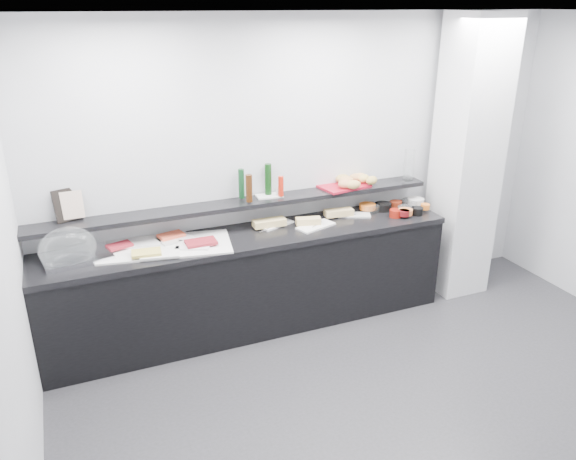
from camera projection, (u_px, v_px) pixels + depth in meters
name	position (u px, v px, depth m)	size (l,w,h in m)	color
ground	(425.00, 423.00, 3.97)	(5.00, 5.00, 0.00)	#2D2D30
back_wall	(310.00, 167.00, 5.18)	(5.00, 0.02, 2.70)	#B9BCC1
ceiling	(472.00, 15.00, 2.96)	(5.00, 5.00, 0.00)	white
column	(467.00, 160.00, 5.41)	(0.50, 0.50, 2.70)	silver
buffet_cabinet	(252.00, 284.00, 5.02)	(3.60, 0.60, 0.85)	black
counter_top	(250.00, 238.00, 4.85)	(3.62, 0.62, 0.05)	black
wall_shelf	(243.00, 204.00, 4.90)	(3.60, 0.25, 0.04)	black
cloche_base	(77.00, 257.00, 4.36)	(0.51, 0.34, 0.04)	silver
cloche_dome	(68.00, 249.00, 4.26)	(0.43, 0.28, 0.34)	white
linen_runner	(165.00, 246.00, 4.59)	(1.06, 0.50, 0.01)	silver
platter_meat_a	(142.00, 242.00, 4.63)	(0.31, 0.20, 0.01)	silver
food_meat_a	(119.00, 246.00, 4.52)	(0.19, 0.12, 0.02)	maroon
platter_salmon	(175.00, 239.00, 4.70)	(0.28, 0.18, 0.01)	silver
food_salmon	(171.00, 235.00, 4.72)	(0.21, 0.13, 0.02)	#F55332
platter_cheese	(160.00, 253.00, 4.43)	(0.30, 0.20, 0.01)	white
food_cheese	(146.00, 253.00, 4.40)	(0.23, 0.14, 0.02)	gold
platter_meat_b	(194.00, 245.00, 4.58)	(0.27, 0.18, 0.01)	white
food_meat_b	(201.00, 242.00, 4.59)	(0.25, 0.16, 0.02)	maroon
sandwich_plate_left	(276.00, 224.00, 5.05)	(0.32, 0.14, 0.01)	white
sandwich_food_left	(269.00, 223.00, 4.98)	(0.29, 0.11, 0.06)	#E5C778
tongs_left	(265.00, 230.00, 4.90)	(0.01, 0.01, 0.16)	#ACAEB3
sandwich_plate_mid	(316.00, 226.00, 5.01)	(0.36, 0.15, 0.01)	white
sandwich_food_mid	(308.00, 221.00, 5.02)	(0.22, 0.09, 0.06)	tan
tongs_mid	(317.00, 225.00, 5.01)	(0.01, 0.01, 0.16)	#B0B2B7
sandwich_plate_right	(354.00, 215.00, 5.27)	(0.31, 0.13, 0.01)	silver
sandwich_food_right	(339.00, 212.00, 5.23)	(0.27, 0.10, 0.06)	#E3BF77
tongs_right	(349.00, 215.00, 5.23)	(0.01, 0.01, 0.16)	#A9ABB0
bowl_glass_fruit	(370.00, 208.00, 5.38)	(0.18, 0.18, 0.07)	silver
fill_glass_fruit	(367.00, 206.00, 5.38)	(0.16, 0.16, 0.05)	orange
bowl_black_jam	(383.00, 207.00, 5.40)	(0.16, 0.16, 0.07)	black
fill_black_jam	(396.00, 204.00, 5.45)	(0.12, 0.12, 0.05)	#631E0E
bowl_glass_cream	(410.00, 203.00, 5.50)	(0.16, 0.16, 0.07)	silver
fill_glass_cream	(416.00, 201.00, 5.53)	(0.16, 0.16, 0.05)	silver
bowl_red_jam	(395.00, 213.00, 5.23)	(0.11, 0.11, 0.07)	maroon
fill_red_jam	(404.00, 213.00, 5.21)	(0.10, 0.10, 0.05)	#5D0D10
bowl_glass_salmon	(406.00, 210.00, 5.31)	(0.15, 0.15, 0.07)	white
fill_glass_salmon	(405.00, 212.00, 5.24)	(0.13, 0.13, 0.05)	orange
bowl_black_fruit	(417.00, 211.00, 5.29)	(0.11, 0.11, 0.07)	black
fill_black_fruit	(425.00, 207.00, 5.37)	(0.09, 0.09, 0.05)	orange
framed_print	(67.00, 205.00, 4.42)	(0.21, 0.02, 0.26)	black
print_art	(71.00, 205.00, 4.41)	(0.19, 0.00, 0.22)	#C9A291
condiment_tray	(269.00, 196.00, 5.02)	(0.23, 0.14, 0.01)	white
bottle_green_a	(241.00, 184.00, 4.90)	(0.05, 0.05, 0.26)	#0F391A
bottle_brown	(249.00, 188.00, 4.81)	(0.06, 0.06, 0.24)	#391D0A
bottle_green_b	(268.00, 179.00, 4.99)	(0.06, 0.06, 0.28)	black
bottle_hot	(281.00, 186.00, 4.96)	(0.05, 0.05, 0.18)	red
shaker_salt	(277.00, 191.00, 5.01)	(0.04, 0.04, 0.07)	silver
shaker_pepper	(280.00, 192.00, 4.99)	(0.03, 0.03, 0.07)	white
bread_tray	(343.00, 186.00, 5.28)	(0.45, 0.31, 0.02)	#A71226
bread_roll_nw	(343.00, 179.00, 5.32)	(0.14, 0.09, 0.08)	#B08D43
bread_roll_n	(360.00, 177.00, 5.36)	(0.15, 0.10, 0.08)	tan
bread_roll_ne	(356.00, 178.00, 5.35)	(0.14, 0.09, 0.08)	#B77F46
bread_roll_sw	(346.00, 184.00, 5.16)	(0.15, 0.10, 0.08)	#CB814D
bread_roll_s	(353.00, 185.00, 5.14)	(0.14, 0.09, 0.08)	tan
bread_roll_se	(372.00, 180.00, 5.27)	(0.13, 0.09, 0.08)	#B59645
bread_roll_midw	(346.00, 181.00, 5.26)	(0.15, 0.10, 0.08)	#BC8647
bread_roll_mide	(364.00, 179.00, 5.32)	(0.13, 0.08, 0.08)	gold
carafe	(409.00, 165.00, 5.43)	(0.10, 0.10, 0.30)	silver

